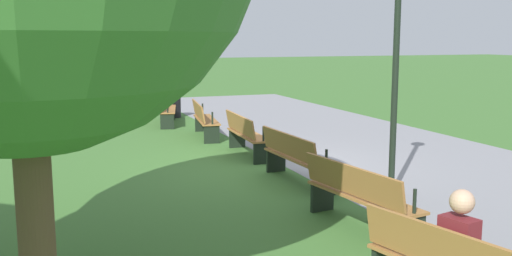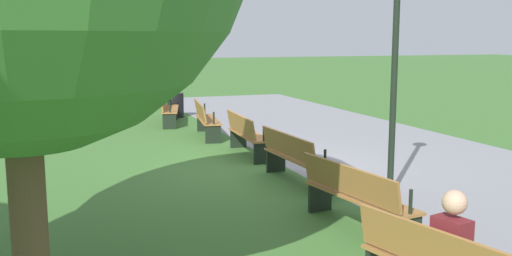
# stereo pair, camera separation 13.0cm
# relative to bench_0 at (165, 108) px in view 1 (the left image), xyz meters

# --- Properties ---
(ground_plane) EXTENTS (120.00, 120.00, 0.00)m
(ground_plane) POSITION_rel_bench_0_xyz_m (6.30, 0.80, -0.48)
(ground_plane) COLOR #3D6B2D
(path_paving) EXTENTS (27.22, 5.40, 0.01)m
(path_paving) POSITION_rel_bench_0_xyz_m (6.30, 3.76, -0.48)
(path_paving) COLOR gray
(path_paving) RESTS_ON ground
(bench_0) EXTENTS (2.01, 0.91, 0.89)m
(bench_0) POSITION_rel_bench_0_xyz_m (0.00, 0.00, 0.00)
(bench_0) COLOR #996633
(bench_0) RESTS_ON ground
(bench_1) EXTENTS (2.00, 0.74, 0.89)m
(bench_1) POSITION_rel_bench_0_xyz_m (2.50, 0.47, 0.00)
(bench_1) COLOR #996633
(bench_1) RESTS_ON ground
(bench_2) EXTENTS (1.97, 0.56, 0.89)m
(bench_2) POSITION_rel_bench_0_xyz_m (5.03, 0.70, 0.00)
(bench_2) COLOR #996633
(bench_2) RESTS_ON ground
(bench_3) EXTENTS (1.97, 0.56, 0.89)m
(bench_3) POSITION_rel_bench_0_xyz_m (7.57, 0.70, 0.00)
(bench_3) COLOR #996633
(bench_3) RESTS_ON ground
(bench_4) EXTENTS (2.00, 0.74, 0.89)m
(bench_4) POSITION_rel_bench_0_xyz_m (10.10, 0.47, 0.00)
(bench_4) COLOR #996633
(bench_4) RESTS_ON ground
(person_seated) EXTENTS (0.42, 0.57, 1.20)m
(person_seated) POSITION_rel_bench_0_xyz_m (12.50, 0.13, 0.16)
(person_seated) COLOR maroon
(person_seated) RESTS_ON ground
(lamp_post) EXTENTS (0.32, 0.32, 3.87)m
(lamp_post) POSITION_rel_bench_0_xyz_m (8.83, 1.83, 2.23)
(lamp_post) COLOR black
(lamp_post) RESTS_ON ground
(trash_bin) EXTENTS (0.52, 0.52, 0.77)m
(trash_bin) POSITION_rel_bench_0_xyz_m (-1.41, 0.52, -0.10)
(trash_bin) COLOR black
(trash_bin) RESTS_ON ground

